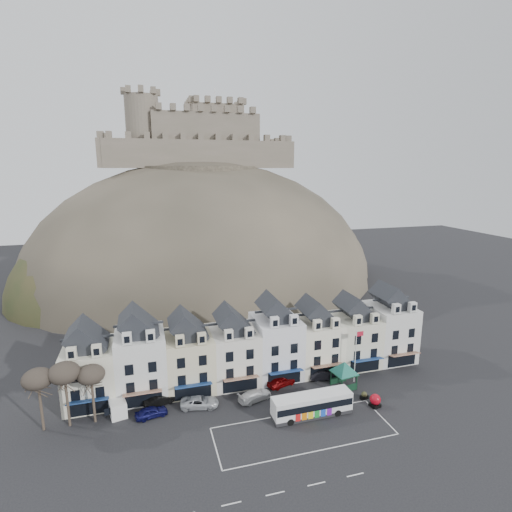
{
  "coord_description": "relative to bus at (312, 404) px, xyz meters",
  "views": [
    {
      "loc": [
        -15.78,
        -39.05,
        31.87
      ],
      "look_at": [
        2.47,
        24.0,
        17.45
      ],
      "focal_mm": 28.0,
      "sensor_mm": 36.0,
      "label": 1
    }
  ],
  "objects": [
    {
      "name": "castle",
      "position": [
        -3.8,
        71.97,
        38.52
      ],
      "size": [
        50.2,
        22.2,
        22.0
      ],
      "color": "#625B4B",
      "rests_on": "ground"
    },
    {
      "name": "castle_hill",
      "position": [
        -3.05,
        64.99,
        -1.57
      ],
      "size": [
        100.0,
        76.0,
        68.0
      ],
      "color": "#333028",
      "rests_on": "ground"
    },
    {
      "name": "coach_bay_markings",
      "position": [
        -2.3,
        -2.71,
        -1.67
      ],
      "size": [
        22.0,
        7.5,
        0.01
      ],
      "primitive_type": "cube",
      "color": "silver",
      "rests_on": "ground"
    },
    {
      "name": "flagpole",
      "position": [
        9.79,
        6.04,
        3.12
      ],
      "size": [
        1.22,
        0.13,
        8.4
      ],
      "rotation": [
        0.0,
        0.0,
        0.01
      ],
      "color": "silver",
      "rests_on": "ground"
    },
    {
      "name": "car_navy",
      "position": [
        -20.3,
        5.54,
        -0.96
      ],
      "size": [
        4.42,
        2.46,
        1.42
      ],
      "primitive_type": "imported",
      "rotation": [
        0.0,
        0.0,
        1.77
      ],
      "color": "#0E0E47",
      "rests_on": "ground"
    },
    {
      "name": "car_charcoal",
      "position": [
        5.7,
        8.04,
        -0.9
      ],
      "size": [
        4.95,
        2.5,
        1.56
      ],
      "primitive_type": "imported",
      "rotation": [
        0.0,
        0.0,
        1.38
      ],
      "color": "black",
      "rests_on": "ground"
    },
    {
      "name": "ground",
      "position": [
        -4.3,
        -3.96,
        -1.67
      ],
      "size": [
        300.0,
        300.0,
        0.0
      ],
      "primitive_type": "plane",
      "color": "black",
      "rests_on": "ground"
    },
    {
      "name": "white_van",
      "position": [
        -24.72,
        8.04,
        -0.62
      ],
      "size": [
        2.92,
        4.92,
        2.1
      ],
      "rotation": [
        0.0,
        0.0,
        0.21
      ],
      "color": "white",
      "rests_on": "ground"
    },
    {
      "name": "car_silver",
      "position": [
        -13.9,
        6.02,
        -0.96
      ],
      "size": [
        5.45,
        3.34,
        1.43
      ],
      "primitive_type": "imported",
      "rotation": [
        0.0,
        0.0,
        1.37
      ],
      "color": "silver",
      "rests_on": "ground"
    },
    {
      "name": "car_black",
      "position": [
        -19.1,
        8.04,
        -0.95
      ],
      "size": [
        4.64,
        2.97,
        1.44
      ],
      "primitive_type": "imported",
      "rotation": [
        0.0,
        0.0,
        1.93
      ],
      "color": "black",
      "rests_on": "ground"
    },
    {
      "name": "bus",
      "position": [
        0.0,
        0.0,
        0.0
      ],
      "size": [
        10.76,
        2.61,
        3.03
      ],
      "rotation": [
        0.0,
        0.0,
        0.01
      ],
      "color": "#262628",
      "rests_on": "ground"
    },
    {
      "name": "planter_west",
      "position": [
        10.1,
        0.86,
        -1.23
      ],
      "size": [
        0.93,
        0.64,
        0.92
      ],
      "rotation": [
        0.0,
        0.0,
        -0.03
      ],
      "color": "black",
      "rests_on": "ground"
    },
    {
      "name": "car_white",
      "position": [
        -6.18,
        5.54,
        -0.95
      ],
      "size": [
        5.39,
        3.5,
        1.45
      ],
      "primitive_type": "imported",
      "rotation": [
        0.0,
        0.0,
        1.89
      ],
      "color": "silver",
      "rests_on": "ground"
    },
    {
      "name": "tree_left_mid",
      "position": [
        -30.3,
        6.54,
        5.57
      ],
      "size": [
        3.78,
        3.78,
        8.64
      ],
      "color": "#352A21",
      "rests_on": "ground"
    },
    {
      "name": "planter_east",
      "position": [
        8.7,
        1.46,
        -1.14
      ],
      "size": [
        1.19,
        0.78,
        1.12
      ],
      "rotation": [
        0.0,
        0.0,
        0.15
      ],
      "color": "black",
      "rests_on": "ground"
    },
    {
      "name": "bus_shelter",
      "position": [
        7.4,
        5.1,
        1.51
      ],
      "size": [
        6.4,
        6.4,
        4.11
      ],
      "rotation": [
        0.0,
        0.0,
        0.15
      ],
      "color": "black",
      "rests_on": "ground"
    },
    {
      "name": "tree_left_far",
      "position": [
        -33.3,
        6.54,
        5.22
      ],
      "size": [
        3.61,
        3.61,
        8.24
      ],
      "color": "#352A21",
      "rests_on": "ground"
    },
    {
      "name": "red_buoy",
      "position": [
        9.15,
        -0.56,
        -0.74
      ],
      "size": [
        1.47,
        1.47,
        1.82
      ],
      "rotation": [
        0.0,
        0.0,
        0.22
      ],
      "color": "black",
      "rests_on": "ground"
    },
    {
      "name": "tree_left_near",
      "position": [
        -27.3,
        6.54,
        4.88
      ],
      "size": [
        3.43,
        3.43,
        7.84
      ],
      "color": "#352A21",
      "rests_on": "ground"
    },
    {
      "name": "townhouse_terrace",
      "position": [
        -4.16,
        12.01,
        3.62
      ],
      "size": [
        54.4,
        9.35,
        11.8
      ],
      "color": "silver",
      "rests_on": "ground"
    },
    {
      "name": "car_maroon",
      "position": [
        -1.39,
        8.04,
        -0.92
      ],
      "size": [
        4.77,
        3.05,
        1.51
      ],
      "primitive_type": "imported",
      "rotation": [
        0.0,
        0.0,
        1.88
      ],
      "color": "#660506",
      "rests_on": "ground"
    }
  ]
}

